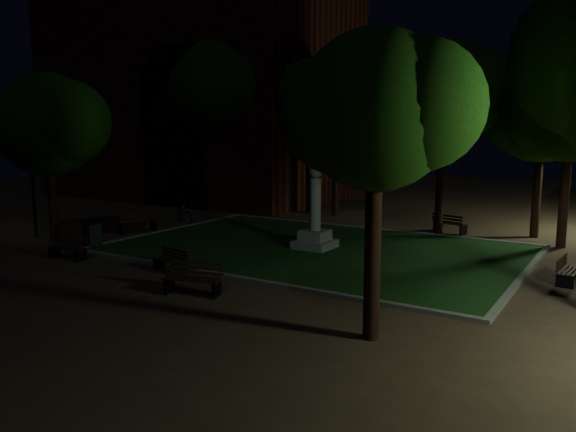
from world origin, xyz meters
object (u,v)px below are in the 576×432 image
bicycle (183,213)px  bench_far_side (449,224)px  bench_right_side (568,271)px  bench_west_near (69,248)px  monument (315,225)px  bench_left_side (138,222)px  bench_near_right (193,279)px  trash_bin (92,235)px  bench_near_left (171,261)px

bicycle → bench_far_side: bearing=-54.0°
bench_right_side → bench_west_near: bearing=115.7°
monument → bench_far_side: size_ratio=1.94×
bench_west_near → bench_left_side: size_ratio=0.82×
bench_west_near → bench_far_side: (10.15, 12.36, 0.01)m
bench_near_right → bench_left_side: 10.47m
bench_near_right → trash_bin: bearing=144.3°
bench_left_side → bench_right_side: bearing=110.9°
bench_right_side → monument: bearing=94.3°
bench_far_side → bicycle: bicycle is taller
bench_near_left → bench_right_side: bench_right_side is taller
bench_left_side → trash_bin: 3.39m
bench_near_left → bench_near_right: (2.30, -1.52, 0.08)m
bench_near_right → bicycle: bench_near_right is taller
bicycle → bench_near_right: bearing=-118.9°
bench_near_right → bench_right_side: size_ratio=1.19×
bench_far_side → trash_bin: 15.31m
bench_near_left → bench_left_side: bearing=154.6°
monument → bench_far_side: (3.37, 6.33, -0.55)m
bench_right_side → trash_bin: (-16.49, -4.20, 0.14)m
bench_near_right → trash_bin: (-7.66, 2.70, 0.08)m
bench_near_right → bench_right_side: bench_near_right is taller
trash_bin → bench_near_right: bearing=-19.4°
monument → bench_near_left: size_ratio=2.25×
trash_bin → bench_right_side: bearing=14.3°
bench_near_right → bench_right_side: 11.20m
bench_near_right → bench_west_near: size_ratio=1.13×
bench_left_side → bicycle: 3.21m
bench_far_side → bench_west_near: bearing=68.1°
bench_near_right → bench_left_side: (-8.61, 5.95, 0.03)m
bench_right_side → bench_far_side: (-5.45, 6.41, 0.03)m
bench_near_left → trash_bin: (-5.36, 1.18, 0.16)m
trash_bin → monument: bearing=29.2°
monument → bench_right_side: size_ratio=2.17×
bench_west_near → trash_bin: size_ratio=1.54×
bench_near_right → bench_far_side: size_ratio=1.07×
bench_right_side → bench_far_side: size_ratio=0.90×
bench_near_left → bench_left_side: size_ratio=0.75×
bench_far_side → bicycle: bearing=36.4°
bench_left_side → bench_right_side: 17.46m
monument → bench_left_side: monument is taller
bench_west_near → bench_right_side: bearing=16.0°
bench_west_near → bicycle: bicycle is taller
bench_near_right → bench_far_side: (3.37, 13.31, -0.03)m
bench_near_right → bench_west_near: (-6.77, 0.95, -0.04)m
monument → bench_left_side: bearing=-173.2°
bench_near_right → trash_bin: trash_bin is taller
bench_west_near → bench_left_side: 5.33m
bench_near_left → trash_bin: bearing=177.3°
bench_near_left → bench_west_near: (-4.47, -0.57, 0.04)m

